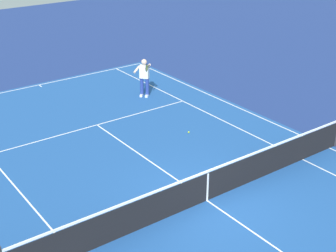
# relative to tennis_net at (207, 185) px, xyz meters

# --- Properties ---
(ground_plane) EXTENTS (60.00, 60.00, 0.00)m
(ground_plane) POSITION_rel_tennis_net_xyz_m (0.00, 0.00, -0.49)
(ground_plane) COLOR navy
(court_slab) EXTENTS (24.20, 11.40, 0.00)m
(court_slab) POSITION_rel_tennis_net_xyz_m (0.00, 0.00, -0.49)
(court_slab) COLOR #1E4C93
(court_slab) RESTS_ON ground_plane
(court_line_markings) EXTENTS (23.85, 11.05, 0.01)m
(court_line_markings) POSITION_rel_tennis_net_xyz_m (0.00, 0.00, -0.49)
(court_line_markings) COLOR white
(court_line_markings) RESTS_ON ground_plane
(tennis_net) EXTENTS (0.10, 11.70, 1.08)m
(tennis_net) POSITION_rel_tennis_net_xyz_m (0.00, 0.00, 0.00)
(tennis_net) COLOR #2D2D33
(tennis_net) RESTS_ON ground_plane
(tennis_player_near) EXTENTS (1.09, 0.73, 1.70)m
(tennis_player_near) POSITION_rel_tennis_net_xyz_m (7.84, -3.14, 0.44)
(tennis_player_near) COLOR navy
(tennis_player_near) RESTS_ON ground_plane
(tennis_ball) EXTENTS (0.07, 0.07, 0.07)m
(tennis_ball) POSITION_rel_tennis_net_xyz_m (3.79, -2.36, -0.46)
(tennis_ball) COLOR #CCE01E
(tennis_ball) RESTS_ON ground_plane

